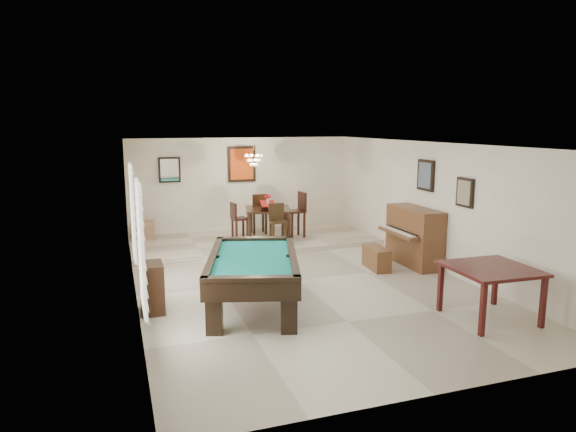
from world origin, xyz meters
TOP-DOWN VIEW (x-y plane):
  - ground_plane at (0.00, 0.00)m, footprint 6.00×9.00m
  - wall_back at (0.00, 4.50)m, footprint 6.00×0.04m
  - wall_front at (0.00, -4.50)m, footprint 6.00×0.04m
  - wall_left at (-3.00, 0.00)m, footprint 0.04×9.00m
  - wall_right at (3.00, 0.00)m, footprint 0.04×9.00m
  - ceiling at (0.00, 0.00)m, footprint 6.00×9.00m
  - dining_step at (0.00, 3.25)m, footprint 6.00×2.50m
  - window_left_front at (-2.97, -2.20)m, footprint 0.06×1.00m
  - window_left_rear at (-2.97, 0.60)m, footprint 0.06×1.00m
  - pool_table at (-1.20, -1.19)m, footprint 2.05×2.85m
  - square_table at (2.10, -2.83)m, footprint 1.24×1.24m
  - upright_piano at (2.57, 0.25)m, footprint 0.82×1.47m
  - piano_bench at (1.80, 0.21)m, footprint 0.40×0.85m
  - apothecary_chest at (-2.78, -0.85)m, footprint 0.36×0.53m
  - dining_table at (0.32, 3.09)m, footprint 1.30×1.30m
  - flower_vase at (0.32, 3.09)m, footprint 0.17×0.17m
  - dining_chair_south at (0.34, 2.35)m, footprint 0.39×0.39m
  - dining_chair_north at (0.27, 3.81)m, footprint 0.41×0.41m
  - dining_chair_west at (-0.39, 3.13)m, footprint 0.40×0.40m
  - dining_chair_east at (1.04, 3.08)m, footprint 0.47×0.47m
  - corner_bench at (-2.56, 4.09)m, footprint 0.42×0.51m
  - chandelier at (0.00, 3.20)m, footprint 0.44×0.44m
  - back_painting at (0.00, 4.46)m, footprint 0.75×0.06m
  - back_mirror at (-1.90, 4.46)m, footprint 0.55×0.06m
  - right_picture_upper at (2.96, 0.30)m, footprint 0.06×0.55m
  - right_picture_lower at (2.96, -1.00)m, footprint 0.06×0.45m

SIDE VIEW (x-z plane):
  - ground_plane at x=0.00m, z-range -0.02..0.00m
  - dining_step at x=0.00m, z-range 0.00..0.12m
  - piano_bench at x=1.80m, z-range 0.00..0.46m
  - corner_bench at x=-2.56m, z-range 0.12..0.56m
  - apothecary_chest at x=-2.78m, z-range 0.00..0.80m
  - square_table at x=2.10m, z-range 0.00..0.83m
  - pool_table at x=-1.20m, z-range 0.00..0.85m
  - dining_table at x=0.32m, z-range 0.12..1.02m
  - dining_chair_west at x=-0.39m, z-range 0.12..1.08m
  - upright_piano at x=2.57m, z-range 0.00..1.22m
  - dining_chair_south at x=0.34m, z-range 0.12..1.11m
  - dining_chair_north at x=0.27m, z-range 0.12..1.18m
  - dining_chair_east at x=1.04m, z-range 0.12..1.27m
  - flower_vase at x=0.32m, z-range 1.02..1.25m
  - wall_back at x=0.00m, z-range 0.00..2.60m
  - wall_front at x=0.00m, z-range 0.00..2.60m
  - wall_left at x=-3.00m, z-range 0.00..2.60m
  - wall_right at x=3.00m, z-range 0.00..2.60m
  - window_left_front at x=-2.97m, z-range 0.55..2.25m
  - window_left_rear at x=-2.97m, z-range 0.55..2.25m
  - right_picture_lower at x=2.96m, z-range 1.42..1.98m
  - back_mirror at x=-1.90m, z-range 1.48..2.12m
  - back_painting at x=0.00m, z-range 1.42..2.38m
  - right_picture_upper at x=2.96m, z-range 1.57..2.23m
  - chandelier at x=0.00m, z-range 1.90..2.50m
  - ceiling at x=0.00m, z-range 2.58..2.62m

